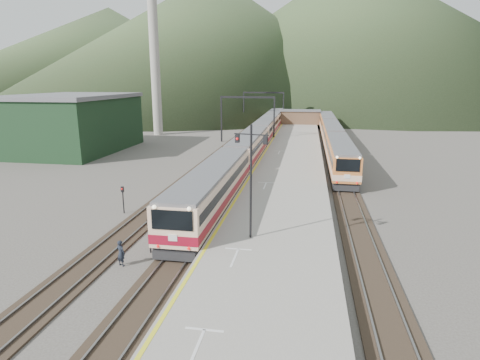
% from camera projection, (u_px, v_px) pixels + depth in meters
% --- Properties ---
extents(ground, '(400.00, 400.00, 0.00)m').
position_uv_depth(ground, '(126.00, 330.00, 17.73)').
color(ground, '#47423D').
rests_on(ground, ground).
extents(track_main, '(2.60, 200.00, 0.23)m').
position_uv_depth(track_main, '(252.00, 158.00, 55.96)').
color(track_main, black).
rests_on(track_main, ground).
extents(track_far, '(2.60, 200.00, 0.23)m').
position_uv_depth(track_far, '(217.00, 157.00, 56.77)').
color(track_far, black).
rests_on(track_far, ground).
extents(track_second, '(2.60, 200.00, 0.23)m').
position_uv_depth(track_second, '(336.00, 161.00, 54.11)').
color(track_second, black).
rests_on(track_second, ground).
extents(platform, '(8.00, 100.00, 1.00)m').
position_uv_depth(platform, '(291.00, 159.00, 53.04)').
color(platform, gray).
rests_on(platform, ground).
extents(gantry_near, '(9.55, 0.25, 8.00)m').
position_uv_depth(gantry_near, '(248.00, 110.00, 69.42)').
color(gantry_near, black).
rests_on(gantry_near, ground).
extents(gantry_far, '(9.55, 0.25, 8.00)m').
position_uv_depth(gantry_far, '(263.00, 102.00, 93.33)').
color(gantry_far, black).
rests_on(gantry_far, ground).
extents(warehouse, '(14.50, 20.50, 8.60)m').
position_uv_depth(warehouse, '(73.00, 123.00, 61.36)').
color(warehouse, black).
rests_on(warehouse, ground).
extents(smokestack, '(1.80, 1.80, 30.00)m').
position_uv_depth(smokestack, '(155.00, 57.00, 76.91)').
color(smokestack, '#9E998E').
rests_on(smokestack, ground).
extents(station_shed, '(9.40, 4.40, 3.10)m').
position_uv_depth(station_shed, '(299.00, 117.00, 90.79)').
color(station_shed, brown).
rests_on(station_shed, platform).
extents(hill_a, '(180.00, 180.00, 60.00)m').
position_uv_depth(hill_a, '(214.00, 39.00, 198.56)').
color(hill_a, '#304323').
rests_on(hill_a, ground).
extents(hill_b, '(220.00, 220.00, 75.00)m').
position_uv_depth(hill_b, '(352.00, 30.00, 223.67)').
color(hill_b, '#304323').
rests_on(hill_b, ground).
extents(hill_d, '(200.00, 200.00, 55.00)m').
position_uv_depth(hill_d, '(112.00, 53.00, 259.91)').
color(hill_d, '#304323').
rests_on(hill_d, ground).
extents(main_train, '(3.04, 104.22, 3.71)m').
position_uv_depth(main_train, '(266.00, 128.00, 73.30)').
color(main_train, beige).
rests_on(main_train, track_main).
extents(second_train, '(2.73, 56.17, 3.34)m').
position_uv_depth(second_train, '(332.00, 136.00, 65.23)').
color(second_train, '#CA7034').
rests_on(second_train, track_second).
extents(signal_mast, '(2.16, 0.64, 7.18)m').
position_uv_depth(signal_mast, '(251.00, 170.00, 24.47)').
color(signal_mast, black).
rests_on(signal_mast, platform).
extents(short_signal_a, '(0.22, 0.16, 2.27)m').
position_uv_depth(short_signal_a, '(150.00, 231.00, 25.30)').
color(short_signal_a, black).
rests_on(short_signal_a, ground).
extents(short_signal_b, '(0.23, 0.17, 2.27)m').
position_uv_depth(short_signal_b, '(212.00, 161.00, 47.05)').
color(short_signal_b, black).
rests_on(short_signal_b, ground).
extents(short_signal_c, '(0.22, 0.16, 2.27)m').
position_uv_depth(short_signal_c, '(123.00, 196.00, 32.90)').
color(short_signal_c, black).
rests_on(short_signal_c, ground).
extents(worker, '(0.68, 0.57, 1.61)m').
position_uv_depth(worker, '(121.00, 253.00, 23.67)').
color(worker, black).
rests_on(worker, ground).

